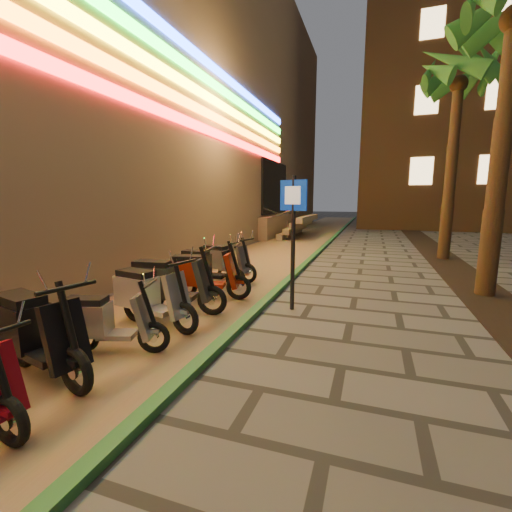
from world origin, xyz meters
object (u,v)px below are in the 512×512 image
at_px(scooter_9, 167,284).
at_px(scooter_11, 205,267).
at_px(scooter_8, 148,295).
at_px(scooter_7, 103,322).
at_px(scooter_12, 224,261).
at_px(pedestrian_sign, 293,225).
at_px(scooter_6, 34,332).
at_px(scooter_10, 200,275).

height_order(scooter_9, scooter_11, scooter_9).
xyz_separation_m(scooter_8, scooter_9, (-0.06, 0.69, 0.03)).
xyz_separation_m(scooter_7, scooter_8, (-0.06, 1.10, 0.08)).
xyz_separation_m(scooter_11, scooter_12, (0.08, 0.90, 0.00)).
height_order(scooter_8, scooter_11, scooter_8).
bearing_deg(scooter_7, scooter_12, 75.62).
height_order(scooter_8, scooter_9, scooter_9).
distance_m(scooter_9, scooter_11, 1.98).
bearing_deg(scooter_11, scooter_9, -85.66).
xyz_separation_m(pedestrian_sign, scooter_6, (-2.40, -3.50, -1.11)).
bearing_deg(scooter_12, scooter_10, -67.52).
xyz_separation_m(pedestrian_sign, scooter_8, (-2.13, -1.64, -1.14)).
bearing_deg(scooter_7, scooter_10, 71.88).
xyz_separation_m(scooter_10, scooter_12, (-0.29, 1.85, -0.03)).
relative_size(scooter_7, scooter_10, 0.84).
bearing_deg(scooter_8, scooter_11, 107.33).
xyz_separation_m(scooter_9, scooter_10, (0.16, 1.02, -0.03)).
xyz_separation_m(scooter_7, scooter_9, (-0.13, 1.79, 0.11)).
distance_m(scooter_10, scooter_11, 1.01).
height_order(scooter_6, scooter_12, scooter_6).
distance_m(scooter_11, scooter_12, 0.91).
bearing_deg(pedestrian_sign, scooter_7, -108.28).
bearing_deg(pedestrian_sign, scooter_10, -163.39).
xyz_separation_m(scooter_8, scooter_10, (0.09, 1.71, 0.01)).
relative_size(scooter_6, scooter_8, 1.05).
bearing_deg(scooter_12, scooter_8, -73.20).
bearing_deg(scooter_9, scooter_11, 88.17).
relative_size(scooter_6, scooter_9, 0.98).
height_order(scooter_10, scooter_12, scooter_10).
bearing_deg(scooter_7, scooter_6, -131.35).
bearing_deg(scooter_8, scooter_6, -86.94).
xyz_separation_m(scooter_6, scooter_10, (0.36, 3.57, -0.02)).
bearing_deg(scooter_8, scooter_10, 98.31).
bearing_deg(scooter_6, scooter_12, 102.36).
bearing_deg(scooter_11, scooter_7, -86.66).
relative_size(pedestrian_sign, scooter_8, 1.48).
bearing_deg(scooter_9, scooter_7, -93.93).
bearing_deg(scooter_9, scooter_8, -92.69).
height_order(scooter_6, scooter_9, scooter_9).
relative_size(scooter_10, scooter_12, 1.05).
bearing_deg(scooter_10, scooter_7, -103.64).
distance_m(scooter_7, scooter_11, 3.77).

